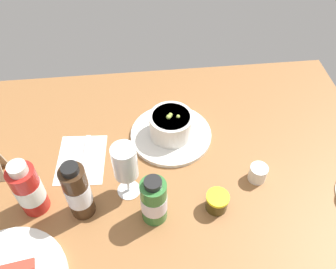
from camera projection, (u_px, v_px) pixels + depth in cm
name	position (u px, v px, depth cm)	size (l,w,h in cm)	color
ground_plane	(180.00, 172.00, 95.03)	(110.00, 84.00, 3.00)	brown
porridge_bowl	(171.00, 128.00, 98.99)	(22.95, 22.95, 8.88)	silver
cutlery_setting	(81.00, 160.00, 95.48)	(13.85, 17.56, 0.90)	silver
creamer_jug	(258.00, 173.00, 90.11)	(4.58, 5.51, 5.17)	silver
wine_glass	(125.00, 164.00, 81.24)	(5.86, 5.86, 16.45)	white
jam_jar	(217.00, 202.00, 84.50)	(5.51, 5.51, 4.90)	#3E3211
sauce_bottle_brown	(78.00, 192.00, 79.78)	(5.86, 5.86, 17.53)	#382314
sauce_bottle_green	(154.00, 201.00, 79.94)	(6.12, 6.12, 14.44)	#337233
sauce_bottle_red	(28.00, 189.00, 81.01)	(6.49, 6.49, 16.45)	#B21E19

